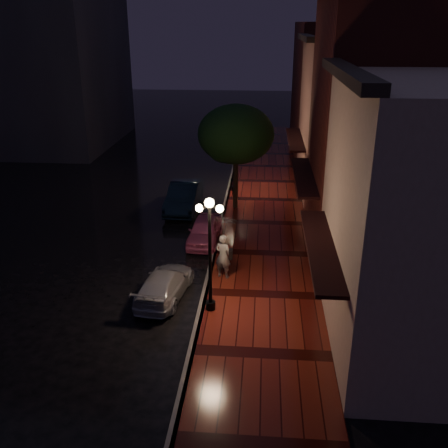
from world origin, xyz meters
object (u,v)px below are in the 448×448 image
at_px(pink_car, 205,230).
at_px(navy_car, 184,197).
at_px(parking_meter, 210,269).
at_px(street_tree, 236,136).
at_px(streetlamp_near, 210,249).
at_px(streetlamp_far, 234,152).
at_px(woman_with_umbrella, 223,238).
at_px(silver_car, 165,284).

relative_size(pink_car, navy_car, 0.76).
bearing_deg(pink_car, parking_meter, -78.37).
distance_m(street_tree, pink_car, 6.03).
bearing_deg(streetlamp_near, streetlamp_far, 90.00).
bearing_deg(parking_meter, streetlamp_far, 95.87).
relative_size(street_tree, navy_car, 1.24).
bearing_deg(street_tree, pink_car, -104.55).
bearing_deg(streetlamp_far, woman_with_umbrella, -88.73).
relative_size(streetlamp_far, silver_car, 1.11).
distance_m(pink_car, woman_with_umbrella, 4.19).
height_order(streetlamp_far, silver_car, streetlamp_far).
height_order(navy_car, woman_with_umbrella, woman_with_umbrella).
xyz_separation_m(street_tree, woman_with_umbrella, (-0.01, -8.45, -2.34)).
bearing_deg(streetlamp_near, parking_meter, 96.81).
distance_m(street_tree, woman_with_umbrella, 8.77).
bearing_deg(streetlamp_near, navy_car, 103.82).
relative_size(streetlamp_far, parking_meter, 3.40).
height_order(pink_car, woman_with_umbrella, woman_with_umbrella).
xyz_separation_m(streetlamp_near, woman_with_umbrella, (0.25, 2.54, -0.70)).
distance_m(streetlamp_far, woman_with_umbrella, 11.49).
height_order(streetlamp_near, parking_meter, streetlamp_near).
bearing_deg(street_tree, parking_meter, -92.82).
bearing_deg(parking_meter, navy_car, 111.87).
distance_m(pink_car, silver_car, 5.45).
relative_size(pink_car, woman_with_umbrella, 1.35).
bearing_deg(streetlamp_near, pink_car, 98.53).
distance_m(streetlamp_near, navy_car, 11.24).
xyz_separation_m(streetlamp_far, woman_with_umbrella, (0.25, -11.46, -0.70)).
bearing_deg(pink_car, streetlamp_near, -78.99).
xyz_separation_m(pink_car, silver_car, (-0.94, -5.37, -0.05)).
bearing_deg(silver_car, parking_meter, -149.92).
relative_size(navy_car, silver_car, 1.21).
height_order(woman_with_umbrella, parking_meter, woman_with_umbrella).
distance_m(woman_with_umbrella, parking_meter, 1.38).
relative_size(street_tree, silver_car, 1.50).
distance_m(silver_car, parking_meter, 1.87).
relative_size(navy_car, parking_meter, 3.70).
bearing_deg(navy_car, streetlamp_near, -75.24).
xyz_separation_m(streetlamp_near, silver_car, (-1.89, 0.96, -2.04)).
height_order(streetlamp_far, woman_with_umbrella, streetlamp_far).
height_order(navy_car, silver_car, navy_car).
height_order(navy_car, parking_meter, navy_car).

